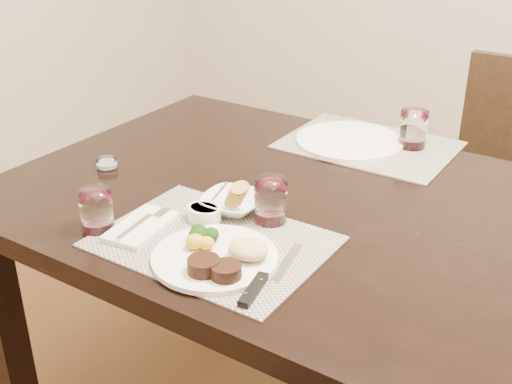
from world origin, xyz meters
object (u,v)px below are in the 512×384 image
Objects in this scene: chair_far at (509,181)px; far_plate at (349,141)px; dinner_plate at (219,256)px; wine_glass_near at (271,202)px; cracker_bowl at (233,203)px; steak_knife at (262,283)px.

far_plate is at bearing -121.33° from chair_far.
chair_far is at bearing 79.51° from dinner_plate.
far_plate is (-0.06, 0.51, -0.04)m from wine_glass_near.
chair_far is 9.10× the size of wine_glass_near.
far_plate is at bearing 85.55° from cracker_bowl.
steak_knife is at bearing -7.93° from dinner_plate.
cracker_bowl reaches higher than far_plate.
chair_far reaches higher than far_plate.
steak_knife is at bearing -76.41° from far_plate.
chair_far is 5.76× the size of cracker_bowl.
far_plate is (-0.18, 0.73, 0.00)m from steak_knife.
far_plate is at bearing 96.99° from dinner_plate.
dinner_plate is 0.20m from wine_glass_near.
wine_glass_near reaches higher than steak_knife.
cracker_bowl is at bearing -94.45° from far_plate.
cracker_bowl reaches higher than dinner_plate.
dinner_plate is 0.71m from far_plate.
dinner_plate is 2.51× the size of wine_glass_near.
wine_glass_near is 0.33× the size of far_plate.
dinner_plate reaches higher than far_plate.
dinner_plate is 0.83× the size of far_plate.
cracker_bowl is (-0.22, 0.21, 0.01)m from steak_knife.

